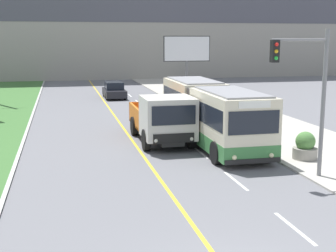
{
  "coord_description": "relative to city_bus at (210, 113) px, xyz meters",
  "views": [
    {
      "loc": [
        -3.55,
        -8.19,
        5.3
      ],
      "look_at": [
        1.1,
        12.06,
        1.4
      ],
      "focal_mm": 50.0,
      "sensor_mm": 36.0,
      "label": 1
    }
  ],
  "objects": [
    {
      "name": "planter_round_near",
      "position": [
        2.84,
        -4.78,
        -0.89
      ],
      "size": [
        1.07,
        1.07,
        1.21
      ],
      "color": "gray",
      "rests_on": "sidewalk_right"
    },
    {
      "name": "lane_marking_centre",
      "position": [
        -3.55,
        -11.84,
        -1.5
      ],
      "size": [
        2.88,
        140.0,
        0.01
      ],
      "color": "gold",
      "rests_on": "ground_plane"
    },
    {
      "name": "planter_round_far",
      "position": [
        2.93,
        7.58,
        -0.92
      ],
      "size": [
        1.04,
        1.04,
        1.17
      ],
      "color": "gray",
      "rests_on": "sidewalk_right"
    },
    {
      "name": "planter_round_second",
      "position": [
        2.74,
        -0.66,
        -0.91
      ],
      "size": [
        1.03,
        1.03,
        1.18
      ],
      "color": "gray",
      "rests_on": "sidewalk_right"
    },
    {
      "name": "traffic_light_mast",
      "position": [
        1.42,
        -7.25,
        2.1
      ],
      "size": [
        2.28,
        0.32,
        5.65
      ],
      "color": "slate",
      "rests_on": "ground_plane"
    },
    {
      "name": "billboard_large",
      "position": [
        3.85,
        18.89,
        2.65
      ],
      "size": [
        4.37,
        0.24,
        5.54
      ],
      "color": "#59595B",
      "rests_on": "ground_plane"
    },
    {
      "name": "city_bus",
      "position": [
        0.0,
        0.0,
        0.0
      ],
      "size": [
        2.63,
        11.53,
        2.96
      ],
      "color": "beige",
      "rests_on": "ground_plane"
    },
    {
      "name": "dump_truck",
      "position": [
        -2.53,
        -0.41,
        -0.22
      ],
      "size": [
        2.53,
        6.49,
        2.53
      ],
      "color": "black",
      "rests_on": "ground_plane"
    },
    {
      "name": "planter_round_third",
      "position": [
        2.94,
        3.46,
        -0.9
      ],
      "size": [
        1.17,
        1.17,
        1.22
      ],
      "color": "gray",
      "rests_on": "sidewalk_right"
    },
    {
      "name": "car_distant",
      "position": [
        -2.85,
        19.1,
        -0.82
      ],
      "size": [
        1.8,
        4.3,
        1.45
      ],
      "color": "black",
      "rests_on": "ground_plane"
    }
  ]
}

